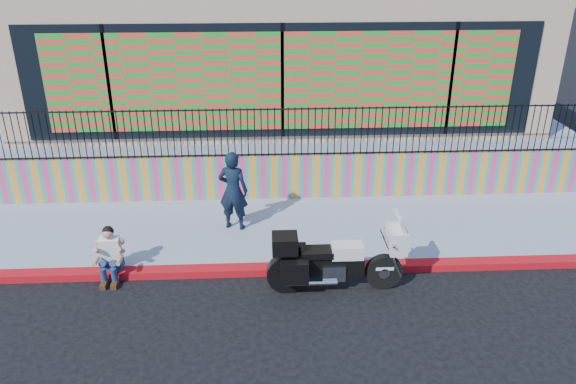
{
  "coord_description": "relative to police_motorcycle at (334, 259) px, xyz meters",
  "views": [
    {
      "loc": [
        -0.54,
        -9.49,
        6.05
      ],
      "look_at": [
        -0.01,
        1.2,
        1.21
      ],
      "focal_mm": 35.0,
      "sensor_mm": 36.0,
      "label": 1
    }
  ],
  "objects": [
    {
      "name": "elevated_platform",
      "position": [
        -0.75,
        8.97,
        -0.03
      ],
      "size": [
        16.0,
        10.0,
        1.25
      ],
      "primitive_type": "cube",
      "color": "#939CB1",
      "rests_on": "ground"
    },
    {
      "name": "police_motorcycle",
      "position": [
        0.0,
        0.0,
        0.0
      ],
      "size": [
        2.5,
        0.83,
        1.56
      ],
      "color": "black",
      "rests_on": "ground"
    },
    {
      "name": "sidewalk",
      "position": [
        -0.75,
        2.27,
        -0.58
      ],
      "size": [
        16.0,
        3.0,
        0.15
      ],
      "primitive_type": "cube",
      "color": "#939CB1",
      "rests_on": "ground"
    },
    {
      "name": "mural_wall",
      "position": [
        -0.75,
        3.87,
        0.05
      ],
      "size": [
        16.0,
        0.2,
        1.1
      ],
      "primitive_type": "cube",
      "color": "#E53C7A",
      "rests_on": "sidewalk"
    },
    {
      "name": "ground",
      "position": [
        -0.75,
        0.62,
        -0.65
      ],
      "size": [
        90.0,
        90.0,
        0.0
      ],
      "primitive_type": "plane",
      "color": "black",
      "rests_on": "ground"
    },
    {
      "name": "police_officer",
      "position": [
        -1.93,
        2.3,
        0.4
      ],
      "size": [
        0.75,
        0.59,
        1.8
      ],
      "primitive_type": "imported",
      "rotation": [
        0.0,
        0.0,
        2.87
      ],
      "color": "black",
      "rests_on": "sidewalk"
    },
    {
      "name": "seated_man",
      "position": [
        -4.24,
        0.53,
        -0.2
      ],
      "size": [
        0.54,
        0.71,
        1.06
      ],
      "color": "navy",
      "rests_on": "ground"
    },
    {
      "name": "metal_fence",
      "position": [
        -0.75,
        3.87,
        1.2
      ],
      "size": [
        15.8,
        0.04,
        1.2
      ],
      "primitive_type": null,
      "color": "black",
      "rests_on": "mural_wall"
    },
    {
      "name": "storefront_building",
      "position": [
        -0.75,
        8.75,
        2.6
      ],
      "size": [
        14.0,
        8.06,
        4.0
      ],
      "color": "tan",
      "rests_on": "elevated_platform"
    },
    {
      "name": "red_curb",
      "position": [
        -0.75,
        0.62,
        -0.58
      ],
      "size": [
        16.0,
        0.3,
        0.15
      ],
      "primitive_type": "cube",
      "color": "#B50C12",
      "rests_on": "ground"
    }
  ]
}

